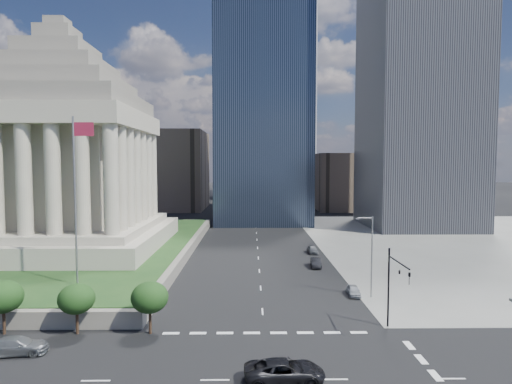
{
  "coord_description": "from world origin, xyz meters",
  "views": [
    {
      "loc": [
        -1.24,
        -26.37,
        16.35
      ],
      "look_at": [
        -0.7,
        21.42,
        13.21
      ],
      "focal_mm": 30.0,
      "sensor_mm": 36.0,
      "label": 1
    }
  ],
  "objects_px": {
    "suv_grey": "(17,346)",
    "street_lamp_north": "(371,252)",
    "pickup_truck": "(285,371)",
    "parked_sedan_near": "(354,291)",
    "flagpole": "(76,191)",
    "traffic_signal_ne": "(395,280)",
    "war_memorial": "(61,135)",
    "parked_sedan_mid": "(316,263)",
    "parked_sedan_far": "(312,249)"
  },
  "relations": [
    {
      "from": "suv_grey",
      "to": "parked_sedan_far",
      "type": "height_order",
      "value": "suv_grey"
    },
    {
      "from": "suv_grey",
      "to": "parked_sedan_mid",
      "type": "bearing_deg",
      "value": -52.51
    },
    {
      "from": "suv_grey",
      "to": "parked_sedan_far",
      "type": "xyz_separation_m",
      "value": [
        31.39,
        41.29,
        -0.05
      ]
    },
    {
      "from": "war_memorial",
      "to": "flagpole",
      "type": "height_order",
      "value": "war_memorial"
    },
    {
      "from": "suv_grey",
      "to": "parked_sedan_mid",
      "type": "xyz_separation_m",
      "value": [
        30.4,
        30.71,
        -0.04
      ]
    },
    {
      "from": "traffic_signal_ne",
      "to": "parked_sedan_mid",
      "type": "relative_size",
      "value": 1.88
    },
    {
      "from": "street_lamp_north",
      "to": "pickup_truck",
      "type": "xyz_separation_m",
      "value": [
        -12.08,
        -20.38,
        -4.82
      ]
    },
    {
      "from": "suv_grey",
      "to": "parked_sedan_near",
      "type": "distance_m",
      "value": 36.62
    },
    {
      "from": "traffic_signal_ne",
      "to": "street_lamp_north",
      "type": "xyz_separation_m",
      "value": [
        0.83,
        11.3,
        0.41
      ]
    },
    {
      "from": "pickup_truck",
      "to": "parked_sedan_near",
      "type": "xyz_separation_m",
      "value": [
        10.25,
        21.08,
        -0.23
      ]
    },
    {
      "from": "parked_sedan_far",
      "to": "war_memorial",
      "type": "bearing_deg",
      "value": -178.7
    },
    {
      "from": "suv_grey",
      "to": "street_lamp_north",
      "type": "bearing_deg",
      "value": -73.93
    },
    {
      "from": "street_lamp_north",
      "to": "parked_sedan_near",
      "type": "height_order",
      "value": "street_lamp_north"
    },
    {
      "from": "street_lamp_north",
      "to": "war_memorial",
      "type": "bearing_deg",
      "value": 154.08
    },
    {
      "from": "traffic_signal_ne",
      "to": "parked_sedan_near",
      "type": "xyz_separation_m",
      "value": [
        -1.0,
        12.01,
        -4.63
      ]
    },
    {
      "from": "traffic_signal_ne",
      "to": "parked_sedan_mid",
      "type": "xyz_separation_m",
      "value": [
        -3.5,
        26.65,
        -4.55
      ]
    },
    {
      "from": "street_lamp_north",
      "to": "suv_grey",
      "type": "height_order",
      "value": "street_lamp_north"
    },
    {
      "from": "parked_sedan_far",
      "to": "suv_grey",
      "type": "bearing_deg",
      "value": -129.75
    },
    {
      "from": "street_lamp_north",
      "to": "parked_sedan_near",
      "type": "distance_m",
      "value": 5.41
    },
    {
      "from": "traffic_signal_ne",
      "to": "parked_sedan_near",
      "type": "relative_size",
      "value": 2.2
    },
    {
      "from": "pickup_truck",
      "to": "suv_grey",
      "type": "xyz_separation_m",
      "value": [
        -22.65,
        5.01,
        -0.1
      ]
    },
    {
      "from": "flagpole",
      "to": "pickup_truck",
      "type": "xyz_separation_m",
      "value": [
        23.08,
        -19.38,
        -12.27
      ]
    },
    {
      "from": "traffic_signal_ne",
      "to": "parked_sedan_near",
      "type": "bearing_deg",
      "value": 94.76
    },
    {
      "from": "parked_sedan_near",
      "to": "parked_sedan_mid",
      "type": "relative_size",
      "value": 0.85
    },
    {
      "from": "street_lamp_north",
      "to": "parked_sedan_near",
      "type": "bearing_deg",
      "value": 158.91
    },
    {
      "from": "pickup_truck",
      "to": "suv_grey",
      "type": "bearing_deg",
      "value": 73.15
    },
    {
      "from": "parked_sedan_near",
      "to": "parked_sedan_mid",
      "type": "distance_m",
      "value": 14.85
    },
    {
      "from": "suv_grey",
      "to": "pickup_truck",
      "type": "bearing_deg",
      "value": -110.26
    },
    {
      "from": "street_lamp_north",
      "to": "parked_sedan_mid",
      "type": "bearing_deg",
      "value": 105.75
    },
    {
      "from": "war_memorial",
      "to": "suv_grey",
      "type": "bearing_deg",
      "value": -71.82
    },
    {
      "from": "pickup_truck",
      "to": "parked_sedan_far",
      "type": "distance_m",
      "value": 47.12
    },
    {
      "from": "pickup_truck",
      "to": "parked_sedan_mid",
      "type": "relative_size",
      "value": 1.43
    },
    {
      "from": "traffic_signal_ne",
      "to": "suv_grey",
      "type": "relative_size",
      "value": 1.56
    },
    {
      "from": "pickup_truck",
      "to": "parked_sedan_far",
      "type": "height_order",
      "value": "pickup_truck"
    },
    {
      "from": "suv_grey",
      "to": "parked_sedan_near",
      "type": "xyz_separation_m",
      "value": [
        32.9,
        16.07,
        -0.12
      ]
    },
    {
      "from": "parked_sedan_far",
      "to": "pickup_truck",
      "type": "bearing_deg",
      "value": -103.2
    },
    {
      "from": "suv_grey",
      "to": "parked_sedan_mid",
      "type": "relative_size",
      "value": 1.2
    },
    {
      "from": "traffic_signal_ne",
      "to": "parked_sedan_far",
      "type": "distance_m",
      "value": 37.59
    },
    {
      "from": "traffic_signal_ne",
      "to": "parked_sedan_mid",
      "type": "distance_m",
      "value": 27.26
    },
    {
      "from": "flagpole",
      "to": "parked_sedan_far",
      "type": "bearing_deg",
      "value": 40.23
    },
    {
      "from": "traffic_signal_ne",
      "to": "street_lamp_north",
      "type": "distance_m",
      "value": 11.34
    },
    {
      "from": "flagpole",
      "to": "parked_sedan_near",
      "type": "relative_size",
      "value": 5.51
    },
    {
      "from": "pickup_truck",
      "to": "suv_grey",
      "type": "relative_size",
      "value": 1.19
    },
    {
      "from": "parked_sedan_far",
      "to": "traffic_signal_ne",
      "type": "bearing_deg",
      "value": -88.65
    },
    {
      "from": "war_memorial",
      "to": "parked_sedan_near",
      "type": "distance_m",
      "value": 54.76
    },
    {
      "from": "pickup_truck",
      "to": "parked_sedan_near",
      "type": "bearing_deg",
      "value": -30.31
    },
    {
      "from": "pickup_truck",
      "to": "street_lamp_north",
      "type": "bearing_deg",
      "value": -35.04
    },
    {
      "from": "parked_sedan_mid",
      "to": "traffic_signal_ne",
      "type": "bearing_deg",
      "value": -79.45
    },
    {
      "from": "war_memorial",
      "to": "pickup_truck",
      "type": "xyz_separation_m",
      "value": [
        35.25,
        -43.38,
        -20.56
      ]
    },
    {
      "from": "suv_grey",
      "to": "parked_sedan_near",
      "type": "height_order",
      "value": "suv_grey"
    }
  ]
}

